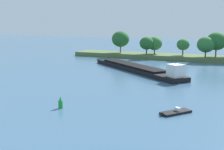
% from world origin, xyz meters
% --- Properties ---
extents(treeline_island, '(59.13, 10.48, 9.80)m').
position_xyz_m(treeline_island, '(12.44, 74.80, 3.99)').
color(treeline_island, '#566B3D').
rests_on(treeline_island, ground).
extents(fishing_skiff, '(4.25, 4.92, 0.86)m').
position_xyz_m(fishing_skiff, '(28.69, 10.71, 0.21)').
color(fishing_skiff, black).
rests_on(fishing_skiff, ground).
extents(cargo_barge, '(33.25, 28.12, 5.71)m').
position_xyz_m(cargo_barge, '(10.72, 44.55, 0.87)').
color(cargo_barge, black).
rests_on(cargo_barge, ground).
extents(channel_buoy_green, '(0.70, 0.70, 1.90)m').
position_xyz_m(channel_buoy_green, '(11.75, 6.16, 0.81)').
color(channel_buoy_green, green).
rests_on(channel_buoy_green, ground).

